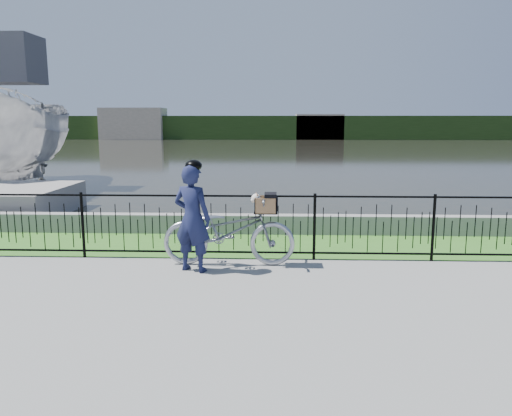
{
  "coord_description": "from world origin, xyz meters",
  "views": [
    {
      "loc": [
        0.32,
        -6.73,
        2.35
      ],
      "look_at": [
        0.03,
        1.0,
        1.0
      ],
      "focal_mm": 35.0,
      "sensor_mm": 36.0,
      "label": 1
    }
  ],
  "objects": [
    {
      "name": "water",
      "position": [
        0.0,
        33.0,
        0.0
      ],
      "size": [
        120.0,
        120.0,
        0.0
      ],
      "primitive_type": "plane",
      "color": "#27261E",
      "rests_on": "ground"
    },
    {
      "name": "quay_wall",
      "position": [
        0.0,
        3.6,
        0.2
      ],
      "size": [
        60.0,
        0.3,
        0.4
      ],
      "primitive_type": "cube",
      "color": "gray",
      "rests_on": "ground"
    },
    {
      "name": "boat_near",
      "position": [
        -8.89,
        10.52,
        1.85
      ],
      "size": [
        4.77,
        9.28,
        5.21
      ],
      "color": "#B6B6B6",
      "rests_on": "water"
    },
    {
      "name": "ground",
      "position": [
        0.0,
        0.0,
        0.0
      ],
      "size": [
        120.0,
        120.0,
        0.0
      ],
      "primitive_type": "plane",
      "color": "gray",
      "rests_on": "ground"
    },
    {
      "name": "cyclist",
      "position": [
        -0.97,
        0.89,
        0.87
      ],
      "size": [
        0.72,
        0.59,
        1.76
      ],
      "color": "#161B3F",
      "rests_on": "ground"
    },
    {
      "name": "fence",
      "position": [
        0.0,
        1.6,
        0.58
      ],
      "size": [
        14.0,
        0.06,
        1.15
      ],
      "primitive_type": null,
      "color": "black",
      "rests_on": "ground"
    },
    {
      "name": "far_building_left",
      "position": [
        -18.0,
        58.0,
        2.0
      ],
      "size": [
        8.0,
        4.0,
        4.0
      ],
      "primitive_type": "cube",
      "color": "#AF9F8D",
      "rests_on": "ground"
    },
    {
      "name": "far_building_right",
      "position": [
        6.0,
        58.5,
        1.6
      ],
      "size": [
        6.0,
        3.0,
        3.2
      ],
      "primitive_type": "cube",
      "color": "#AF9F8D",
      "rests_on": "ground"
    },
    {
      "name": "bicycle_rig",
      "position": [
        -0.42,
        1.25,
        0.58
      ],
      "size": [
        2.16,
        0.75,
        1.22
      ],
      "color": "#A1A5AD",
      "rests_on": "ground"
    },
    {
      "name": "far_treeline",
      "position": [
        0.0,
        60.0,
        1.5
      ],
      "size": [
        120.0,
        6.0,
        3.0
      ],
      "primitive_type": "cube",
      "color": "#233C17",
      "rests_on": "ground"
    },
    {
      "name": "grass_strip",
      "position": [
        0.0,
        2.6,
        0.0
      ],
      "size": [
        60.0,
        2.0,
        0.01
      ],
      "primitive_type": "cube",
      "color": "#387424",
      "rests_on": "ground"
    }
  ]
}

